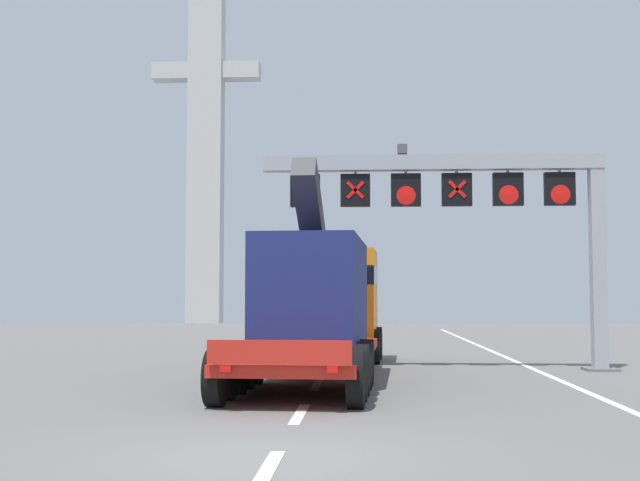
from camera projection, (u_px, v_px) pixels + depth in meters
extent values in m
plane|color=slate|center=(265.00, 456.00, 11.01)|extent=(112.00, 112.00, 0.00)
cube|color=silver|center=(266.00, 472.00, 9.98)|extent=(0.20, 2.60, 0.01)
cube|color=silver|center=(300.00, 414.00, 14.93)|extent=(0.20, 2.60, 0.01)
cube|color=silver|center=(317.00, 385.00, 19.89)|extent=(0.20, 2.60, 0.01)
cube|color=silver|center=(327.00, 367.00, 24.84)|extent=(0.20, 2.60, 0.01)
cube|color=silver|center=(333.00, 356.00, 29.79)|extent=(0.20, 2.60, 0.01)
cube|color=silver|center=(338.00, 347.00, 34.75)|extent=(0.20, 2.60, 0.01)
cube|color=silver|center=(342.00, 341.00, 39.70)|extent=(0.20, 2.60, 0.01)
cube|color=silver|center=(344.00, 336.00, 44.65)|extent=(0.20, 2.60, 0.01)
cube|color=silver|center=(347.00, 332.00, 49.61)|extent=(0.20, 2.60, 0.01)
cube|color=silver|center=(349.00, 329.00, 54.56)|extent=(0.20, 2.60, 0.01)
cube|color=silver|center=(545.00, 374.00, 22.61)|extent=(0.20, 63.00, 0.01)
cube|color=#9EA0A5|center=(598.00, 261.00, 24.01)|extent=(0.40, 0.40, 6.30)
cube|color=slate|center=(600.00, 369.00, 23.80)|extent=(0.90, 0.90, 0.08)
cube|color=#9EA0A5|center=(431.00, 163.00, 24.48)|extent=(9.94, 0.44, 0.44)
cube|color=#4C4C51|center=(402.00, 150.00, 24.55)|extent=(0.28, 0.40, 0.28)
cube|color=black|center=(560.00, 189.00, 24.22)|extent=(0.87, 0.24, 0.97)
cube|color=#9EA0A5|center=(559.00, 171.00, 24.25)|extent=(0.08, 0.08, 0.16)
cone|color=red|center=(561.00, 194.00, 24.07)|extent=(0.56, 0.02, 0.56)
cube|color=black|center=(508.00, 189.00, 24.30)|extent=(0.87, 0.24, 0.97)
cube|color=#9EA0A5|center=(508.00, 171.00, 24.34)|extent=(0.08, 0.08, 0.16)
cone|color=red|center=(509.00, 195.00, 24.16)|extent=(0.56, 0.02, 0.56)
cube|color=black|center=(457.00, 190.00, 24.38)|extent=(0.87, 0.24, 0.97)
cube|color=#9EA0A5|center=(457.00, 172.00, 24.42)|extent=(0.08, 0.08, 0.16)
cube|color=red|center=(457.00, 189.00, 24.25)|extent=(0.54, 0.02, 0.54)
cube|color=red|center=(457.00, 189.00, 24.25)|extent=(0.54, 0.02, 0.54)
cube|color=black|center=(406.00, 190.00, 24.47)|extent=(0.87, 0.24, 0.97)
cube|color=#9EA0A5|center=(406.00, 172.00, 24.50)|extent=(0.08, 0.08, 0.16)
cone|color=red|center=(406.00, 195.00, 24.32)|extent=(0.56, 0.02, 0.56)
cube|color=black|center=(355.00, 190.00, 24.55)|extent=(0.87, 0.24, 0.97)
cube|color=#9EA0A5|center=(355.00, 173.00, 24.59)|extent=(0.08, 0.08, 0.16)
cube|color=red|center=(355.00, 190.00, 24.42)|extent=(0.54, 0.02, 0.54)
cube|color=red|center=(355.00, 190.00, 24.42)|extent=(0.54, 0.02, 0.54)
cube|color=black|center=(305.00, 191.00, 24.63)|extent=(0.87, 0.24, 0.97)
cube|color=#9EA0A5|center=(305.00, 173.00, 24.67)|extent=(0.08, 0.08, 0.16)
cone|color=orange|center=(305.00, 187.00, 24.51)|extent=(0.31, 0.31, 0.34)
cube|color=red|center=(312.00, 353.00, 20.31)|extent=(3.30, 10.52, 0.24)
cube|color=red|center=(279.00, 352.00, 15.09)|extent=(2.66, 0.21, 0.44)
cylinder|color=black|center=(216.00, 378.00, 15.97)|extent=(0.37, 1.11, 1.10)
cylinder|color=black|center=(356.00, 379.00, 15.69)|extent=(0.37, 1.11, 1.10)
cylinder|color=black|center=(227.00, 373.00, 17.01)|extent=(0.37, 1.11, 1.10)
cylinder|color=black|center=(359.00, 374.00, 16.73)|extent=(0.37, 1.11, 1.10)
cylinder|color=black|center=(238.00, 369.00, 18.05)|extent=(0.37, 1.11, 1.10)
cylinder|color=black|center=(362.00, 370.00, 17.77)|extent=(0.37, 1.11, 1.10)
cylinder|color=black|center=(247.00, 365.00, 19.10)|extent=(0.37, 1.11, 1.10)
cylinder|color=black|center=(364.00, 366.00, 18.81)|extent=(0.37, 1.11, 1.10)
cylinder|color=black|center=(255.00, 361.00, 20.14)|extent=(0.37, 1.11, 1.10)
cylinder|color=black|center=(367.00, 362.00, 19.85)|extent=(0.37, 1.11, 1.10)
cube|color=orange|center=(337.00, 297.00, 27.44)|extent=(2.73, 3.32, 3.10)
cube|color=black|center=(337.00, 276.00, 27.49)|extent=(2.76, 3.34, 0.60)
cylinder|color=black|center=(301.00, 343.00, 28.35)|extent=(0.39, 1.12, 1.10)
cylinder|color=black|center=(377.00, 343.00, 28.08)|extent=(0.39, 1.12, 1.10)
cylinder|color=black|center=(293.00, 346.00, 26.36)|extent=(0.39, 1.12, 1.10)
cylinder|color=black|center=(375.00, 347.00, 26.09)|extent=(0.39, 1.12, 1.10)
cube|color=navy|center=(314.00, 293.00, 20.80)|extent=(2.66, 5.83, 2.70)
cube|color=#2D2D33|center=(310.00, 212.00, 20.09)|extent=(0.70, 2.97, 2.29)
cube|color=red|center=(225.00, 369.00, 15.13)|extent=(0.20, 0.07, 0.12)
cube|color=red|center=(332.00, 370.00, 14.93)|extent=(0.20, 0.07, 0.12)
cube|color=#B7B7B2|center=(206.00, 120.00, 69.32)|extent=(2.80, 2.00, 33.80)
cube|color=#B7B7B2|center=(207.00, 72.00, 69.60)|extent=(9.00, 1.60, 1.40)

